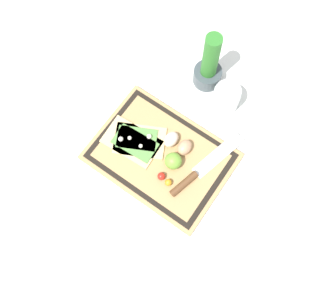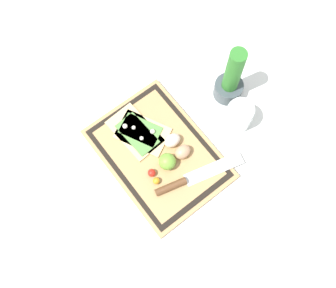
% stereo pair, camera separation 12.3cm
% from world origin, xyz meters
% --- Properties ---
extents(ground_plane, '(6.00, 6.00, 0.00)m').
position_xyz_m(ground_plane, '(0.00, 0.00, 0.00)').
color(ground_plane, white).
extents(cutting_board, '(0.43, 0.31, 0.02)m').
position_xyz_m(cutting_board, '(0.00, 0.00, 0.01)').
color(cutting_board, tan).
rests_on(cutting_board, ground_plane).
extents(pizza_slice_near, '(0.18, 0.12, 0.02)m').
position_xyz_m(pizza_slice_near, '(-0.10, -0.02, 0.03)').
color(pizza_slice_near, '#DBBC7F').
rests_on(pizza_slice_near, cutting_board).
extents(pizza_slice_far, '(0.19, 0.17, 0.02)m').
position_xyz_m(pizza_slice_far, '(-0.09, 0.00, 0.03)').
color(pizza_slice_far, '#DBBC7F').
rests_on(pizza_slice_far, cutting_board).
extents(knife, '(0.10, 0.29, 0.02)m').
position_xyz_m(knife, '(0.12, 0.01, 0.03)').
color(knife, silver).
rests_on(knife, cutting_board).
extents(egg_brown, '(0.04, 0.05, 0.04)m').
position_xyz_m(egg_brown, '(0.05, 0.06, 0.04)').
color(egg_brown, tan).
rests_on(egg_brown, cutting_board).
extents(egg_pink, '(0.04, 0.05, 0.04)m').
position_xyz_m(egg_pink, '(-0.00, 0.06, 0.04)').
color(egg_pink, beige).
rests_on(egg_pink, cutting_board).
extents(lime, '(0.05, 0.05, 0.05)m').
position_xyz_m(lime, '(0.05, -0.00, 0.05)').
color(lime, '#70A838').
rests_on(lime, cutting_board).
extents(cherry_tomato_red, '(0.02, 0.02, 0.02)m').
position_xyz_m(cherry_tomato_red, '(0.04, -0.06, 0.03)').
color(cherry_tomato_red, red).
rests_on(cherry_tomato_red, cutting_board).
extents(cherry_tomato_yellow, '(0.02, 0.02, 0.02)m').
position_xyz_m(cherry_tomato_yellow, '(0.07, -0.06, 0.03)').
color(cherry_tomato_yellow, orange).
rests_on(cherry_tomato_yellow, cutting_board).
extents(herb_pot, '(0.09, 0.09, 0.24)m').
position_xyz_m(herb_pot, '(-0.03, 0.32, 0.09)').
color(herb_pot, '#3D474C').
rests_on(herb_pot, ground_plane).
extents(sauce_jar, '(0.09, 0.09, 0.10)m').
position_xyz_m(sauce_jar, '(0.07, 0.27, 0.04)').
color(sauce_jar, silver).
rests_on(sauce_jar, ground_plane).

